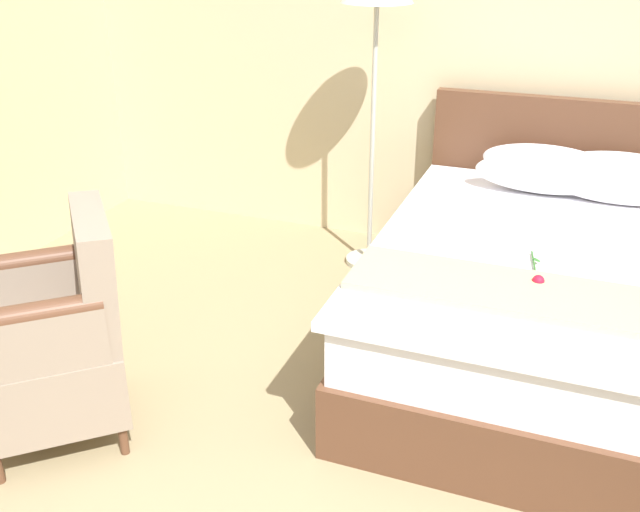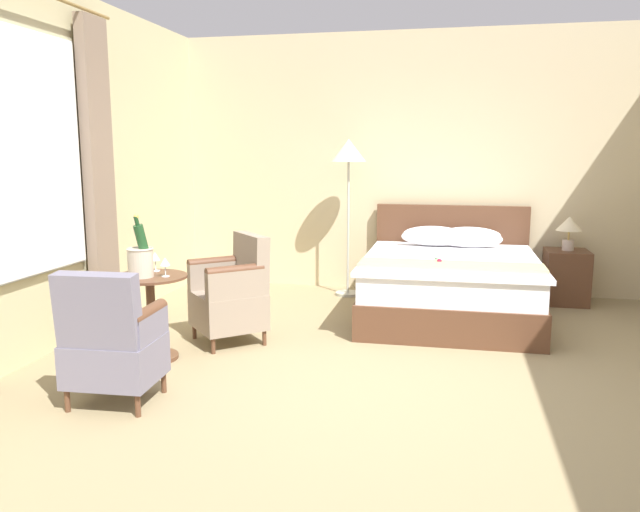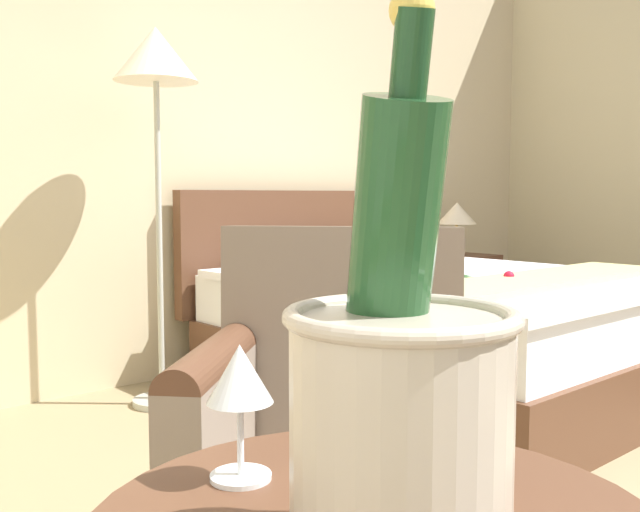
{
  "view_description": "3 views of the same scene",
  "coord_description": "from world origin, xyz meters",
  "px_view_note": "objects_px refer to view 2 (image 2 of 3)",
  "views": [
    {
      "loc": [
        0.4,
        -1.07,
        1.91
      ],
      "look_at": [
        -0.54,
        1.43,
        0.66
      ],
      "focal_mm": 40.0,
      "sensor_mm": 36.0,
      "label": 1
    },
    {
      "loc": [
        0.41,
        -4.18,
        1.65
      ],
      "look_at": [
        -0.73,
        1.24,
        0.71
      ],
      "focal_mm": 35.0,
      "sensor_mm": 36.0,
      "label": 2
    },
    {
      "loc": [
        -2.38,
        -0.24,
        1.0
      ],
      "look_at": [
        -0.84,
        1.5,
        0.8
      ],
      "focal_mm": 40.0,
      "sensor_mm": 36.0,
      "label": 3
    }
  ],
  "objects_px": {
    "champagne_bucket": "(141,258)",
    "armchair_facing_bed": "(111,342)",
    "side_table_round": "(151,312)",
    "bed": "(450,282)",
    "wine_glass_near_edge": "(155,257)",
    "wine_glass_near_bucket": "(165,263)",
    "floor_lamp_brass": "(349,161)",
    "bedside_lamp": "(569,226)",
    "nightstand": "(566,277)",
    "armchair_by_window": "(232,294)"
  },
  "relations": [
    {
      "from": "wine_glass_near_bucket",
      "to": "armchair_facing_bed",
      "type": "relative_size",
      "value": 0.16
    },
    {
      "from": "nightstand",
      "to": "side_table_round",
      "type": "bearing_deg",
      "value": -143.31
    },
    {
      "from": "wine_glass_near_bucket",
      "to": "wine_glass_near_edge",
      "type": "height_order",
      "value": "wine_glass_near_edge"
    },
    {
      "from": "wine_glass_near_edge",
      "to": "armchair_by_window",
      "type": "relative_size",
      "value": 0.17
    },
    {
      "from": "bed",
      "to": "champagne_bucket",
      "type": "xyz_separation_m",
      "value": [
        -2.35,
        -1.94,
        0.49
      ]
    },
    {
      "from": "bed",
      "to": "floor_lamp_brass",
      "type": "distance_m",
      "value": 1.79
    },
    {
      "from": "bedside_lamp",
      "to": "armchair_by_window",
      "type": "height_order",
      "value": "bedside_lamp"
    },
    {
      "from": "nightstand",
      "to": "side_table_round",
      "type": "xyz_separation_m",
      "value": [
        -3.55,
        -2.65,
        0.09
      ]
    },
    {
      "from": "nightstand",
      "to": "wine_glass_near_edge",
      "type": "relative_size",
      "value": 3.72
    },
    {
      "from": "bed",
      "to": "wine_glass_near_edge",
      "type": "distance_m",
      "value": 2.93
    },
    {
      "from": "bed",
      "to": "armchair_facing_bed",
      "type": "relative_size",
      "value": 2.38
    },
    {
      "from": "champagne_bucket",
      "to": "armchair_facing_bed",
      "type": "distance_m",
      "value": 0.95
    },
    {
      "from": "armchair_facing_bed",
      "to": "nightstand",
      "type": "bearing_deg",
      "value": 46.39
    },
    {
      "from": "wine_glass_near_edge",
      "to": "armchair_by_window",
      "type": "height_order",
      "value": "armchair_by_window"
    },
    {
      "from": "wine_glass_near_bucket",
      "to": "wine_glass_near_edge",
      "type": "relative_size",
      "value": 0.96
    },
    {
      "from": "armchair_facing_bed",
      "to": "wine_glass_near_edge",
      "type": "bearing_deg",
      "value": 101.23
    },
    {
      "from": "nightstand",
      "to": "armchair_by_window",
      "type": "height_order",
      "value": "armchair_by_window"
    },
    {
      "from": "wine_glass_near_edge",
      "to": "champagne_bucket",
      "type": "bearing_deg",
      "value": -89.78
    },
    {
      "from": "wine_glass_near_edge",
      "to": "floor_lamp_brass",
      "type": "bearing_deg",
      "value": 63.14
    },
    {
      "from": "side_table_round",
      "to": "armchair_facing_bed",
      "type": "distance_m",
      "value": 0.91
    },
    {
      "from": "floor_lamp_brass",
      "to": "side_table_round",
      "type": "height_order",
      "value": "floor_lamp_brass"
    },
    {
      "from": "wine_glass_near_edge",
      "to": "armchair_by_window",
      "type": "bearing_deg",
      "value": 37.81
    },
    {
      "from": "side_table_round",
      "to": "champagne_bucket",
      "type": "height_order",
      "value": "champagne_bucket"
    },
    {
      "from": "bed",
      "to": "wine_glass_near_bucket",
      "type": "xyz_separation_m",
      "value": [
        -2.17,
        -1.89,
        0.45
      ]
    },
    {
      "from": "champagne_bucket",
      "to": "armchair_facing_bed",
      "type": "xyz_separation_m",
      "value": [
        0.21,
        -0.84,
        -0.41
      ]
    },
    {
      "from": "nightstand",
      "to": "side_table_round",
      "type": "relative_size",
      "value": 0.86
    },
    {
      "from": "nightstand",
      "to": "wine_glass_near_bucket",
      "type": "bearing_deg",
      "value": -142.06
    },
    {
      "from": "bed",
      "to": "side_table_round",
      "type": "height_order",
      "value": "bed"
    },
    {
      "from": "nightstand",
      "to": "armchair_facing_bed",
      "type": "relative_size",
      "value": 0.64
    },
    {
      "from": "bedside_lamp",
      "to": "wine_glass_near_edge",
      "type": "height_order",
      "value": "bedside_lamp"
    },
    {
      "from": "bedside_lamp",
      "to": "side_table_round",
      "type": "xyz_separation_m",
      "value": [
        -3.55,
        -2.65,
        -0.46
      ]
    },
    {
      "from": "bed",
      "to": "bedside_lamp",
      "type": "distance_m",
      "value": 1.54
    },
    {
      "from": "bedside_lamp",
      "to": "side_table_round",
      "type": "height_order",
      "value": "bedside_lamp"
    },
    {
      "from": "bed",
      "to": "wine_glass_near_bucket",
      "type": "relative_size",
      "value": 14.45
    },
    {
      "from": "bedside_lamp",
      "to": "floor_lamp_brass",
      "type": "bearing_deg",
      "value": -177.53
    },
    {
      "from": "side_table_round",
      "to": "armchair_by_window",
      "type": "bearing_deg",
      "value": 50.67
    },
    {
      "from": "bedside_lamp",
      "to": "champagne_bucket",
      "type": "relative_size",
      "value": 0.75
    },
    {
      "from": "champagne_bucket",
      "to": "side_table_round",
      "type": "bearing_deg",
      "value": 59.25
    },
    {
      "from": "side_table_round",
      "to": "wine_glass_near_edge",
      "type": "xyz_separation_m",
      "value": [
        -0.04,
        0.18,
        0.41
      ]
    },
    {
      "from": "wine_glass_near_bucket",
      "to": "wine_glass_near_edge",
      "type": "bearing_deg",
      "value": 132.92
    },
    {
      "from": "nightstand",
      "to": "champagne_bucket",
      "type": "xyz_separation_m",
      "value": [
        -3.59,
        -2.71,
        0.54
      ]
    },
    {
      "from": "nightstand",
      "to": "armchair_facing_bed",
      "type": "distance_m",
      "value": 4.89
    },
    {
      "from": "wine_glass_near_bucket",
      "to": "side_table_round",
      "type": "bearing_deg",
      "value": 175.36
    },
    {
      "from": "bedside_lamp",
      "to": "bed",
      "type": "bearing_deg",
      "value": -148.14
    },
    {
      "from": "nightstand",
      "to": "bedside_lamp",
      "type": "height_order",
      "value": "bedside_lamp"
    },
    {
      "from": "wine_glass_near_bucket",
      "to": "floor_lamp_brass",
      "type": "bearing_deg",
      "value": 68.29
    },
    {
      "from": "armchair_facing_bed",
      "to": "bed",
      "type": "bearing_deg",
      "value": 52.39
    },
    {
      "from": "armchair_by_window",
      "to": "side_table_round",
      "type": "bearing_deg",
      "value": -129.33
    },
    {
      "from": "side_table_round",
      "to": "champagne_bucket",
      "type": "xyz_separation_m",
      "value": [
        -0.04,
        -0.06,
        0.44
      ]
    },
    {
      "from": "bedside_lamp",
      "to": "armchair_by_window",
      "type": "relative_size",
      "value": 0.39
    }
  ]
}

